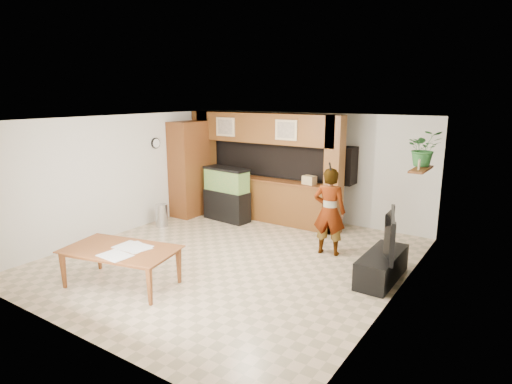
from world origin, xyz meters
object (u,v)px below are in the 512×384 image
Objects in this scene: aquarium at (227,195)px; person at (329,211)px; television at (384,233)px; dining_table at (120,268)px; pantry_cabinet at (190,169)px.

aquarium is 0.77× the size of person.
aquarium is 1.08× the size of television.
dining_table is at bearing 110.27° from television.
aquarium is 4.47m from television.
person is at bearing -8.67° from pantry_cabinet.
pantry_cabinet is 1.96× the size of television.
television is at bearing 143.45° from person.
person is (4.11, -0.63, -0.34)m from pantry_cabinet.
pantry_cabinet reaches higher than dining_table.
person is 3.90m from dining_table.
dining_table is (0.84, -3.92, -0.32)m from aquarium.
aquarium is (1.09, 0.10, -0.55)m from pantry_cabinet.
pantry_cabinet is 5.50m from television.
aquarium is at bearing -23.96° from person.
television reaches higher than dining_table.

